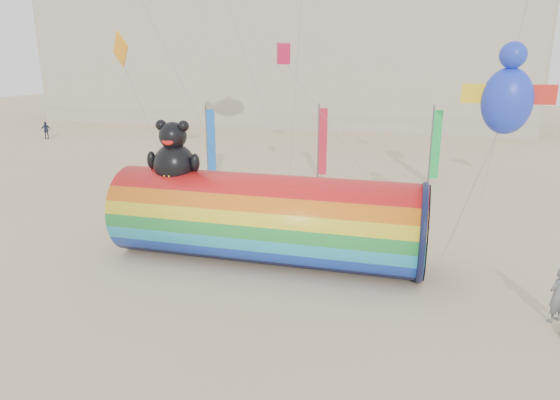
# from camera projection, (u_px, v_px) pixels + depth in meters

# --- Properties ---
(ground) EXTENTS (160.00, 160.00, 0.00)m
(ground) POSITION_uv_depth(u_px,v_px,m) (258.00, 266.00, 20.23)
(ground) COLOR #CCB58C
(ground) RESTS_ON ground
(hotel_building) EXTENTS (60.40, 15.40, 20.60)m
(hotel_building) POSITION_uv_depth(u_px,v_px,m) (278.00, 40.00, 63.05)
(hotel_building) COLOR #B7AD99
(hotel_building) RESTS_ON ground
(windsock_assembly) EXTENTS (12.56, 3.82, 5.79)m
(windsock_assembly) POSITION_uv_depth(u_px,v_px,m) (266.00, 217.00, 20.23)
(windsock_assembly) COLOR red
(windsock_assembly) RESTS_ON ground
(kite_handler) EXTENTS (0.78, 0.78, 1.83)m
(kite_handler) POSITION_uv_depth(u_px,v_px,m) (557.00, 295.00, 15.74)
(kite_handler) COLOR slate
(kite_handler) RESTS_ON ground
(festival_banners) EXTENTS (14.98, 3.55, 5.20)m
(festival_banners) POSITION_uv_depth(u_px,v_px,m) (322.00, 144.00, 33.08)
(festival_banners) COLOR #59595E
(festival_banners) RESTS_ON ground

